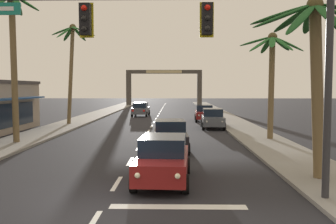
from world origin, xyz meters
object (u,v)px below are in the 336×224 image
object	(u,v)px
palm_left_third	(71,55)
sedan_lead_at_stop_bar	(163,159)
sedan_third_in_queue	(170,135)
palm_left_second	(12,37)
traffic_signal_mast	(209,39)
town_gateway_arch	(164,83)
palm_right_nearest	(315,50)
sedan_parked_nearest_kerb	(213,118)
palm_right_second	(272,64)
sedan_parked_mid_kerb	(204,113)
sedan_oncoming_far	(141,109)

from	to	relation	value
palm_left_third	sedan_lead_at_stop_bar	bearing A→B (deg)	-66.13
sedan_third_in_queue	palm_left_second	world-z (taller)	palm_left_second
traffic_signal_mast	town_gateway_arch	distance (m)	60.12
palm_right_nearest	sedan_parked_nearest_kerb	bearing A→B (deg)	95.97
palm_right_second	town_gateway_arch	xyz separation A→B (m)	(-8.37, 47.06, -0.55)
traffic_signal_mast	palm_right_second	size ratio (longest dim) A/B	1.61
traffic_signal_mast	sedan_parked_mid_kerb	distance (m)	27.51
palm_right_second	palm_left_third	bearing A→B (deg)	148.10
palm_left_third	palm_right_nearest	bearing A→B (deg)	-54.24
traffic_signal_mast	palm_left_third	bearing A→B (deg)	114.72
sedan_lead_at_stop_bar	palm_right_second	distance (m)	13.27
sedan_parked_nearest_kerb	palm_left_second	bearing A→B (deg)	-144.82
palm_left_third	palm_right_nearest	distance (m)	25.03
sedan_third_in_queue	palm_right_second	distance (m)	8.65
sedan_parked_mid_kerb	palm_left_third	distance (m)	14.41
sedan_lead_at_stop_bar	sedan_oncoming_far	distance (m)	31.77
palm_left_second	palm_right_nearest	world-z (taller)	palm_left_second
sedan_parked_nearest_kerb	palm_left_second	world-z (taller)	palm_left_second
sedan_parked_mid_kerb	palm_right_second	xyz separation A→B (m)	(3.22, -14.16, 4.14)
sedan_lead_at_stop_bar	palm_right_nearest	bearing A→B (deg)	2.38
sedan_lead_at_stop_bar	sedan_oncoming_far	world-z (taller)	same
traffic_signal_mast	sedan_parked_nearest_kerb	world-z (taller)	traffic_signal_mast
sedan_parked_nearest_kerb	palm_right_nearest	bearing A→B (deg)	-84.03
sedan_parked_nearest_kerb	palm_left_third	xyz separation A→B (m)	(-12.73, 2.40, 5.62)
sedan_third_in_queue	town_gateway_arch	world-z (taller)	town_gateway_arch
sedan_third_in_queue	sedan_lead_at_stop_bar	bearing A→B (deg)	-91.47
sedan_lead_at_stop_bar	sedan_parked_nearest_kerb	bearing A→B (deg)	78.58
traffic_signal_mast	palm_right_second	world-z (taller)	palm_right_second
palm_left_second	palm_right_second	size ratio (longest dim) A/B	1.33
sedan_lead_at_stop_bar	palm_right_second	world-z (taller)	palm_right_second
palm_left_second	palm_left_third	size ratio (longest dim) A/B	1.00
palm_right_second	traffic_signal_mast	bearing A→B (deg)	-112.09
sedan_lead_at_stop_bar	town_gateway_arch	world-z (taller)	town_gateway_arch
sedan_parked_mid_kerb	palm_left_second	size ratio (longest dim) A/B	0.48
sedan_parked_mid_kerb	town_gateway_arch	bearing A→B (deg)	98.90
sedan_parked_mid_kerb	sedan_oncoming_far	bearing A→B (deg)	137.20
town_gateway_arch	sedan_oncoming_far	bearing A→B (deg)	-94.55
sedan_third_in_queue	traffic_signal_mast	bearing A→B (deg)	-82.17
sedan_third_in_queue	palm_left_second	xyz separation A→B (m)	(-9.55, 2.11, 5.65)
traffic_signal_mast	town_gateway_arch	size ratio (longest dim) A/B	0.77
palm_left_second	sedan_third_in_queue	bearing A→B (deg)	-12.48
sedan_oncoming_far	sedan_third_in_queue	bearing A→B (deg)	-80.96
sedan_oncoming_far	palm_left_second	size ratio (longest dim) A/B	0.48
traffic_signal_mast	palm_right_nearest	xyz separation A→B (m)	(4.10, 2.53, -0.08)
sedan_third_in_queue	palm_left_third	bearing A→B (deg)	124.00
sedan_parked_nearest_kerb	palm_right_nearest	xyz separation A→B (m)	(1.87, -17.87, 3.96)
traffic_signal_mast	sedan_third_in_queue	bearing A→B (deg)	97.83
traffic_signal_mast	sedan_oncoming_far	xyz separation A→B (m)	(-5.19, 33.84, -4.04)
palm_left_third	town_gateway_arch	bearing A→B (deg)	78.77
traffic_signal_mast	palm_left_third	world-z (taller)	palm_left_third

